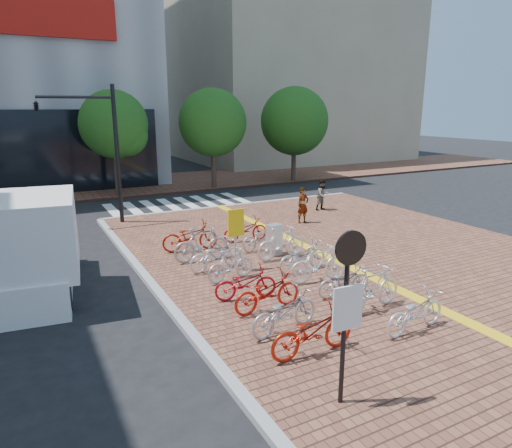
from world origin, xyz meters
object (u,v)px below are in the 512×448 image
bike_15 (245,230)px  pedestrian_b (323,195)px  bike_0 (312,331)px  bike_6 (202,244)px  traffic_light_pole (81,130)px  bike_3 (246,283)px  bike_5 (216,255)px  bike_2 (267,292)px  bike_10 (344,281)px  bike_8 (415,312)px  notice_sign (347,298)px  bike_11 (319,264)px  utility_box (274,240)px  yellow_sign (236,228)px  bike_9 (373,289)px  box_truck (27,246)px  pedestrian_a (303,205)px  bike_7 (190,236)px  bike_1 (284,311)px  bike_12 (302,256)px  bike_14 (263,237)px  bike_13 (281,243)px  bike_4 (231,265)px

bike_15 → pedestrian_b: pedestrian_b is taller
bike_0 → bike_6: bike_6 is taller
bike_0 → bike_6: (0.15, 6.64, 0.06)m
pedestrian_b → traffic_light_pole: (-10.74, 2.19, 3.33)m
bike_3 → bike_5: bike_5 is taller
bike_6 → bike_2: bearing=-178.5°
bike_2 → bike_10: size_ratio=1.16×
bike_8 → notice_sign: size_ratio=0.58×
bike_8 → bike_11: (-0.16, 3.54, 0.08)m
utility_box → yellow_sign: size_ratio=0.55×
bike_9 → box_truck: (-7.56, 5.68, 0.65)m
pedestrian_a → box_truck: box_truck is taller
bike_2 → bike_7: bike_7 is taller
pedestrian_a → traffic_light_pole: size_ratio=0.27×
bike_0 → bike_9: size_ratio=1.04×
bike_1 → bike_9: size_ratio=0.98×
yellow_sign → bike_3: bearing=-109.0°
bike_12 → bike_14: 2.51m
bike_2 → box_truck: bearing=46.3°
bike_15 → utility_box: (0.15, -1.94, 0.08)m
bike_11 → bike_13: bike_13 is taller
yellow_sign → traffic_light_pole: 9.04m
bike_4 → traffic_light_pole: 9.81m
bike_2 → bike_6: (-0.06, 4.37, 0.08)m
bike_3 → traffic_light_pole: traffic_light_pole is taller
traffic_light_pole → bike_1: bearing=-78.7°
bike_5 → bike_15: bearing=-51.2°
bike_10 → bike_8: bearing=-173.0°
bike_5 → bike_7: 2.24m
bike_10 → bike_6: bearing=30.5°
bike_3 → bike_5: 2.48m
bike_8 → bike_10: bike_8 is taller
traffic_light_pole → box_truck: (-2.55, -6.55, -2.86)m
bike_7 → utility_box: (2.41, -1.82, 0.02)m
bike_8 → yellow_sign: (-1.87, 5.56, 0.89)m
bike_3 → bike_15: bike_15 is taller
bike_1 → bike_10: bike_1 is taller
bike_0 → pedestrian_a: 11.13m
bike_4 → notice_sign: notice_sign is taller
bike_9 → bike_15: (-0.11, 6.95, -0.11)m
bike_1 → bike_14: bearing=-33.3°
bike_15 → traffic_light_pole: 8.06m
bike_14 → traffic_light_pole: bearing=29.7°
bike_2 → bike_3: bearing=7.3°
bike_6 → bike_3: bearing=179.0°
bike_2 → bike_5: bearing=-3.4°
pedestrian_b → bike_6: bearing=-157.1°
bike_6 → utility_box: bearing=-102.4°
notice_sign → bike_1: bearing=80.0°
yellow_sign → traffic_light_pole: traffic_light_pole is taller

